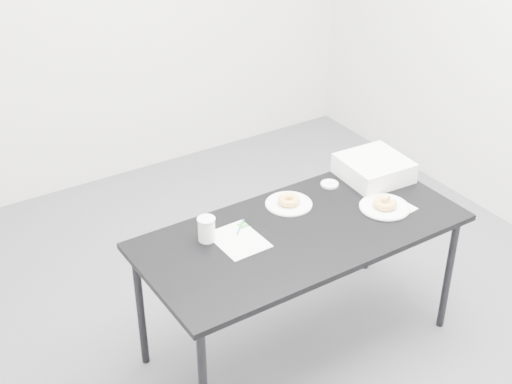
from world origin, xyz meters
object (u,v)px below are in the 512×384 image
bakery_box (374,168)px  scorecard (238,240)px  donut_near (385,203)px  donut_far (289,200)px  pen (240,227)px  plate_far (289,204)px  coffee_cup (207,229)px  table (302,238)px  plate_near (385,207)px

bakery_box → scorecard: bearing=-169.2°
donut_near → donut_far: 0.48m
pen → plate_far: pen is taller
scorecard → plate_far: size_ratio=1.13×
donut_far → coffee_cup: (-0.50, -0.05, 0.03)m
scorecard → pen: (0.06, 0.08, 0.01)m
table → donut_near: size_ratio=13.45×
table → scorecard: 0.32m
plate_far → plate_near: bearing=-36.7°
donut_near → coffee_cup: (-0.88, 0.23, 0.03)m
pen → donut_far: 0.32m
plate_far → bakery_box: bearing=-1.4°
table → plate_near: 0.46m
plate_near → plate_far: (-0.38, 0.28, -0.00)m
scorecard → plate_near: bearing=-13.1°
table → plate_far: (0.07, 0.22, 0.06)m
coffee_cup → plate_far: bearing=6.1°
table → coffee_cup: 0.47m
scorecard → coffee_cup: coffee_cup is taller
donut_near → plate_far: (-0.38, 0.28, -0.03)m
pen → bakery_box: bearing=-42.1°
donut_near → donut_far: donut_near is taller
table → plate_near: bearing=-9.4°
donut_far → plate_far: bearing=90.0°
scorecard → plate_near: 0.77m
scorecard → plate_far: 0.40m
table → scorecard: size_ratio=5.93×
donut_near → coffee_cup: bearing=165.3°
table → scorecard: bearing=164.2°
table → donut_far: 0.24m
pen → donut_far: bearing=-35.3°
scorecard → donut_far: 0.40m
donut_near → plate_far: donut_near is taller
table → pen: bearing=145.6°
plate_near → coffee_cup: size_ratio=2.11×
coffee_cup → bakery_box: bearing=2.2°
pen → plate_near: 0.73m
table → plate_far: plate_far is taller
table → bakery_box: 0.65m
plate_near → scorecard: bearing=168.7°
scorecard → donut_near: size_ratio=2.27×
pen → bakery_box: 0.86m
scorecard → plate_near: (0.76, -0.15, 0.01)m
coffee_cup → bakery_box: 1.04m
donut_near → donut_far: bearing=143.3°
table → plate_far: bearing=70.8°
table → bakery_box: (0.61, 0.20, 0.11)m
coffee_cup → bakery_box: size_ratio=0.36×
plate_near → donut_near: size_ratio=2.13×
donut_far → bakery_box: bakery_box is taller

